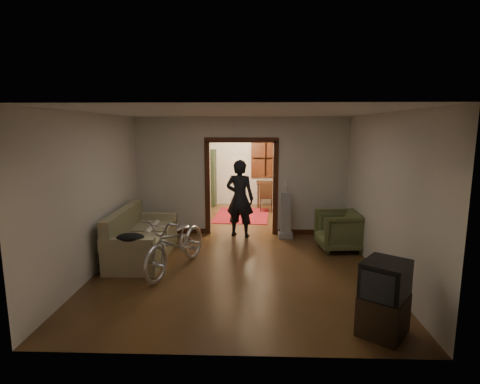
{
  "coord_description": "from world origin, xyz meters",
  "views": [
    {
      "loc": [
        0.26,
        -8.1,
        2.55
      ],
      "look_at": [
        0.0,
        -0.3,
        1.2
      ],
      "focal_mm": 28.0,
      "sensor_mm": 36.0,
      "label": 1
    }
  ],
  "objects_px": {
    "sofa": "(143,233)",
    "desk": "(273,195)",
    "bicycle": "(177,243)",
    "armchair": "(339,230)",
    "person": "(240,198)",
    "locker": "(201,178)"
  },
  "relations": [
    {
      "from": "armchair",
      "to": "person",
      "type": "bearing_deg",
      "value": -117.41
    },
    {
      "from": "bicycle",
      "to": "desk",
      "type": "height_order",
      "value": "bicycle"
    },
    {
      "from": "person",
      "to": "desk",
      "type": "xyz_separation_m",
      "value": [
        0.97,
        3.37,
        -0.51
      ]
    },
    {
      "from": "locker",
      "to": "desk",
      "type": "bearing_deg",
      "value": -0.25
    },
    {
      "from": "bicycle",
      "to": "locker",
      "type": "height_order",
      "value": "locker"
    },
    {
      "from": "armchair",
      "to": "person",
      "type": "distance_m",
      "value": 2.36
    },
    {
      "from": "sofa",
      "to": "desk",
      "type": "relative_size",
      "value": 1.94
    },
    {
      "from": "armchair",
      "to": "desk",
      "type": "relative_size",
      "value": 0.82
    },
    {
      "from": "bicycle",
      "to": "locker",
      "type": "bearing_deg",
      "value": 112.19
    },
    {
      "from": "bicycle",
      "to": "sofa",
      "type": "bearing_deg",
      "value": 159.01
    },
    {
      "from": "sofa",
      "to": "bicycle",
      "type": "relative_size",
      "value": 1.08
    },
    {
      "from": "desk",
      "to": "armchair",
      "type": "bearing_deg",
      "value": -69.73
    },
    {
      "from": "person",
      "to": "desk",
      "type": "relative_size",
      "value": 1.67
    },
    {
      "from": "bicycle",
      "to": "armchair",
      "type": "relative_size",
      "value": 2.17
    },
    {
      "from": "armchair",
      "to": "locker",
      "type": "relative_size",
      "value": 0.49
    },
    {
      "from": "sofa",
      "to": "locker",
      "type": "height_order",
      "value": "locker"
    },
    {
      "from": "sofa",
      "to": "locker",
      "type": "bearing_deg",
      "value": 83.57
    },
    {
      "from": "sofa",
      "to": "person",
      "type": "xyz_separation_m",
      "value": [
        1.86,
        1.51,
        0.43
      ]
    },
    {
      "from": "locker",
      "to": "desk",
      "type": "relative_size",
      "value": 1.69
    },
    {
      "from": "bicycle",
      "to": "armchair",
      "type": "xyz_separation_m",
      "value": [
        3.18,
        1.29,
        -0.1
      ]
    },
    {
      "from": "desk",
      "to": "sofa",
      "type": "bearing_deg",
      "value": -115.0
    },
    {
      "from": "person",
      "to": "desk",
      "type": "distance_m",
      "value": 3.54
    }
  ]
}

